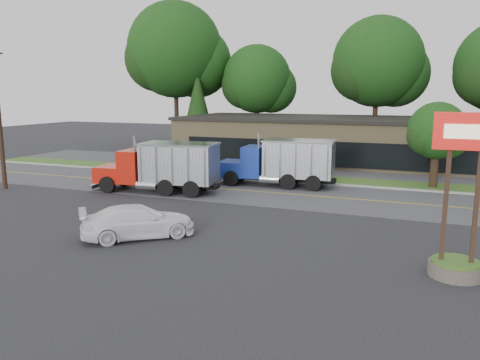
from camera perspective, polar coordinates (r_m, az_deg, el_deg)
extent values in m
plane|color=#38383D|center=(23.33, -2.46, -5.91)|extent=(140.00, 140.00, 0.00)
cube|color=#5D5D62|center=(31.52, 4.13, -1.58)|extent=(60.00, 8.00, 0.02)
cube|color=gold|center=(31.52, 4.13, -1.58)|extent=(60.00, 0.12, 0.01)
cube|color=#9E9E99|center=(35.48, 6.14, -0.25)|extent=(60.00, 0.30, 0.12)
cube|color=#376121|center=(37.19, 6.87, 0.23)|extent=(60.00, 3.40, 0.03)
cube|color=#5D5D62|center=(41.99, 8.59, 1.36)|extent=(60.00, 7.00, 0.02)
cube|color=#94815A|center=(47.22, 12.66, 4.68)|extent=(32.00, 12.00, 4.00)
cylinder|color=#6B6054|center=(19.11, 24.73, -9.87)|extent=(1.90, 1.90, 0.50)
cylinder|color=#376121|center=(19.01, 24.80, -9.02)|extent=(1.70, 1.70, 0.10)
cube|color=#332116|center=(18.43, 23.74, -2.90)|extent=(0.16, 0.16, 5.00)
cube|color=#332116|center=(18.51, 26.83, -3.09)|extent=(0.16, 0.16, 5.00)
cube|color=red|center=(18.07, 25.96, 5.36)|extent=(2.20, 0.35, 1.30)
cube|color=beige|center=(17.88, 26.01, 5.31)|extent=(1.50, 0.04, 0.50)
cube|color=beige|center=(18.26, 25.92, 5.41)|extent=(1.50, 0.04, 0.50)
cylinder|color=#382619|center=(60.07, -7.72, 7.18)|extent=(0.56, 0.56, 6.39)
sphere|color=#11380F|center=(60.21, -7.93, 15.44)|extent=(11.68, 11.68, 11.68)
sphere|color=#11380F|center=(60.37, -5.33, 14.09)|extent=(8.76, 8.76, 8.76)
sphere|color=black|center=(60.08, -10.00, 14.34)|extent=(8.03, 8.03, 8.03)
cylinder|color=#382619|center=(57.87, 2.03, 6.19)|extent=(0.56, 0.56, 4.47)
sphere|color=#11380F|center=(57.73, 2.07, 12.21)|extent=(8.18, 8.18, 8.18)
sphere|color=#11380F|center=(58.19, 3.85, 11.17)|extent=(6.13, 6.13, 6.13)
sphere|color=black|center=(57.43, 0.58, 11.46)|extent=(5.62, 5.62, 5.62)
cylinder|color=#382619|center=(54.84, 16.05, 6.02)|extent=(0.56, 0.56, 5.37)
sphere|color=#11380F|center=(54.81, 16.45, 13.64)|extent=(9.83, 9.83, 9.83)
sphere|color=#11380F|center=(55.83, 18.42, 12.21)|extent=(7.37, 7.37, 7.37)
sphere|color=black|center=(54.01, 14.65, 12.80)|extent=(6.76, 6.76, 6.76)
cylinder|color=#382619|center=(56.67, -5.08, 4.30)|extent=(0.44, 0.44, 1.00)
cone|color=black|center=(56.36, -5.16, 9.00)|extent=(4.12, 4.12, 8.42)
cylinder|color=#382619|center=(35.90, 22.55, 0.89)|extent=(0.56, 0.56, 2.18)
sphere|color=#11380F|center=(35.57, 22.89, 5.59)|extent=(3.98, 3.98, 3.98)
sphere|color=#11380F|center=(36.13, 24.00, 4.78)|extent=(2.99, 2.99, 2.99)
sphere|color=black|center=(35.22, 21.84, 5.01)|extent=(2.74, 2.74, 2.74)
cube|color=black|center=(32.07, -9.65, -0.46)|extent=(8.17, 1.92, 0.28)
cube|color=red|center=(33.57, -15.17, 0.76)|extent=(2.19, 2.51, 1.10)
cube|color=red|center=(32.72, -12.81, 1.69)|extent=(1.68, 2.55, 2.20)
cube|color=black|center=(32.95, -13.79, 2.41)|extent=(0.30, 2.09, 0.90)
cube|color=silver|center=(31.28, -7.37, 2.02)|extent=(5.10, 3.04, 2.50)
cube|color=silver|center=(31.11, -7.43, 4.39)|extent=(5.27, 3.20, 0.12)
cylinder|color=black|center=(34.57, -13.93, 0.17)|extent=(1.13, 0.47, 1.10)
cylinder|color=black|center=(32.61, -15.85, -0.53)|extent=(1.13, 0.47, 1.10)
cylinder|color=black|center=(32.45, -5.97, -0.24)|extent=(1.13, 0.47, 1.10)
cylinder|color=black|center=(30.35, -7.50, -1.02)|extent=(1.13, 0.47, 1.10)
cube|color=black|center=(33.86, 4.84, 0.23)|extent=(8.06, 1.50, 0.28)
cube|color=#1B3297|center=(34.70, -0.76, 1.44)|extent=(2.06, 2.42, 1.10)
cube|color=#1B3297|center=(34.15, 1.73, 2.31)|extent=(1.54, 2.48, 2.20)
cube|color=black|center=(34.26, 0.76, 3.01)|extent=(0.19, 2.10, 0.90)
cube|color=silver|center=(33.36, 7.21, 2.55)|extent=(4.94, 2.80, 2.50)
cube|color=silver|center=(33.20, 7.26, 4.77)|extent=(5.10, 2.95, 0.12)
cylinder|color=black|center=(35.81, 0.09, 0.83)|extent=(1.12, 0.42, 1.10)
cylinder|color=black|center=(33.66, -1.10, 0.21)|extent=(1.12, 0.42, 1.10)
cylinder|color=black|center=(34.64, 8.07, 0.40)|extent=(1.12, 0.42, 1.10)
cylinder|color=black|center=(32.41, 7.39, -0.28)|extent=(1.12, 0.42, 1.10)
imported|color=white|center=(22.25, -12.28, -4.95)|extent=(5.28, 5.02, 1.51)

